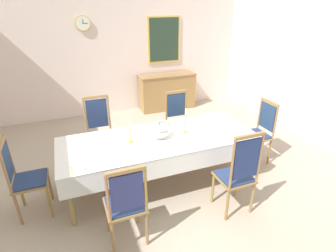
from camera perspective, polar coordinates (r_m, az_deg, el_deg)
ground at (r=4.23m, az=-1.37°, el=-12.69°), size 6.49×6.60×0.04m
back_wall at (r=6.64m, az=-11.92°, el=16.90°), size 6.49×0.08×3.37m
dining_table at (r=3.90m, az=-1.92°, el=-3.45°), size 2.79×1.07×0.78m
tablecloth at (r=3.89m, az=-1.92°, el=-3.32°), size 2.81×1.09×0.29m
chair_south_a at (r=3.07m, az=-8.93°, el=-15.85°), size 0.44×0.42×1.09m
chair_north_a at (r=4.64m, az=-14.25°, el=-0.92°), size 0.44×0.42×1.17m
chair_south_b at (r=3.53m, az=14.68°, el=-9.56°), size 0.44×0.42×1.20m
chair_north_b at (r=4.98m, az=2.28°, el=1.38°), size 0.44×0.42×1.09m
chair_head_west at (r=3.86m, az=-28.31°, el=-9.41°), size 0.42×0.44×1.10m
chair_head_east at (r=4.79m, az=18.79°, el=-0.99°), size 0.42×0.44×1.09m
soup_tureen at (r=3.81m, az=-1.83°, el=-0.99°), size 0.29×0.29×0.23m
candlestick_west at (r=3.70m, az=-8.03°, el=-1.83°), size 0.07×0.07×0.32m
candlestick_east at (r=3.93m, az=3.74°, el=0.61°), size 0.07×0.07×0.39m
bowl_near_left at (r=3.34m, az=-18.02°, el=-8.33°), size 0.14×0.14×0.03m
bowl_near_right at (r=4.25m, az=-1.40°, el=0.57°), size 0.20×0.20×0.04m
spoon_primary at (r=3.37m, az=-19.75°, el=-8.51°), size 0.03×0.18×0.01m
spoon_secondary at (r=4.32m, az=0.13°, el=0.74°), size 0.04×0.18×0.01m
sideboard at (r=6.95m, az=-0.18°, el=7.31°), size 1.44×0.48×0.90m
mounted_clock at (r=6.45m, az=-17.60°, el=20.08°), size 0.33×0.06×0.33m
framed_painting at (r=6.92m, az=-0.85°, el=17.84°), size 0.83×0.05×1.10m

